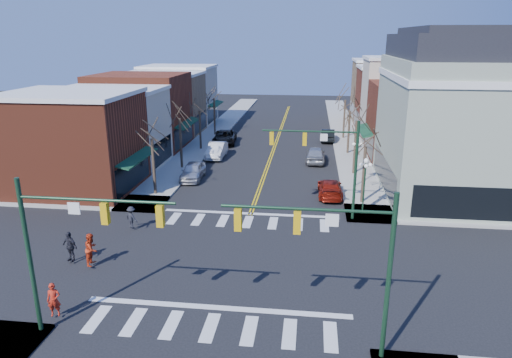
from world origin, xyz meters
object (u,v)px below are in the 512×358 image
(car_left_far, at_px, (225,137))
(car_right_near, at_px, (330,188))
(lamppost_midblock, at_px, (357,155))
(car_left_mid, at_px, (217,150))
(pedestrian_red_b, at_px, (92,249))
(pedestrian_dark_a, at_px, (70,246))
(victorian_corner, at_px, (466,114))
(pedestrian_dark_b, at_px, (131,217))
(car_right_mid, at_px, (315,154))
(car_right_far, at_px, (328,135))
(car_left_near, at_px, (193,171))
(lamppost_corner, at_px, (365,177))
(pedestrian_red_a, at_px, (54,300))

(car_left_far, height_order, car_right_near, car_left_far)
(lamppost_midblock, height_order, car_left_mid, lamppost_midblock)
(pedestrian_red_b, bearing_deg, car_left_mid, -7.75)
(car_right_near, distance_m, pedestrian_dark_a, 20.47)
(victorian_corner, height_order, car_left_far, victorian_corner)
(car_left_far, distance_m, pedestrian_dark_b, 26.56)
(lamppost_midblock, bearing_deg, car_left_mid, 148.12)
(car_right_mid, distance_m, car_right_far, 10.43)
(car_right_far, relative_size, pedestrian_dark_b, 3.01)
(victorian_corner, distance_m, car_right_mid, 15.66)
(victorian_corner, distance_m, car_right_far, 22.25)
(lamppost_midblock, xyz_separation_m, car_left_near, (-14.60, 0.67, -2.19))
(lamppost_midblock, relative_size, car_left_far, 0.76)
(car_left_mid, xyz_separation_m, pedestrian_red_b, (-2.03, -25.09, 0.29))
(lamppost_corner, xyz_separation_m, pedestrian_dark_b, (-15.80, -4.62, -2.04))
(car_left_mid, distance_m, car_right_mid, 10.66)
(car_right_near, bearing_deg, car_right_mid, -84.48)
(victorian_corner, relative_size, car_left_mid, 2.92)
(victorian_corner, bearing_deg, lamppost_midblock, 176.55)
(car_left_far, relative_size, pedestrian_red_a, 3.45)
(pedestrian_red_a, bearing_deg, car_right_far, 54.54)
(car_right_near, distance_m, car_right_mid, 10.66)
(car_left_mid, bearing_deg, lamppost_corner, -47.69)
(car_right_mid, bearing_deg, victorian_corner, 144.68)
(car_right_near, bearing_deg, pedestrian_red_b, 44.32)
(car_left_far, bearing_deg, car_left_near, -95.87)
(lamppost_corner, xyz_separation_m, pedestrian_red_b, (-16.07, -9.85, -1.87))
(car_left_far, distance_m, pedestrian_red_a, 36.76)
(victorian_corner, height_order, lamppost_corner, victorian_corner)
(lamppost_corner, xyz_separation_m, car_left_mid, (-14.04, 15.23, -2.16))
(car_left_mid, relative_size, car_left_far, 0.86)
(lamppost_midblock, distance_m, car_left_mid, 16.68)
(lamppost_corner, height_order, pedestrian_dark_a, lamppost_corner)
(car_right_mid, height_order, pedestrian_dark_b, pedestrian_dark_b)
(pedestrian_red_a, bearing_deg, car_left_near, 71.21)
(lamppost_corner, relative_size, car_right_near, 0.91)
(car_left_mid, xyz_separation_m, pedestrian_dark_a, (-3.49, -24.82, 0.24))
(car_right_mid, relative_size, pedestrian_dark_a, 2.69)
(car_right_near, height_order, pedestrian_dark_a, pedestrian_dark_a)
(pedestrian_dark_b, bearing_deg, pedestrian_dark_a, 98.26)
(car_right_near, relative_size, car_right_far, 1.03)
(car_left_mid, bearing_deg, lamppost_midblock, -32.24)
(pedestrian_red_a, distance_m, pedestrian_dark_b, 10.22)
(victorian_corner, relative_size, pedestrian_red_a, 8.64)
(lamppost_corner, relative_size, car_left_near, 0.95)
(car_right_near, relative_size, pedestrian_dark_b, 3.09)
(victorian_corner, xyz_separation_m, lamppost_corner, (-8.30, -6.00, -3.70))
(pedestrian_red_a, bearing_deg, car_left_far, 71.86)
(lamppost_midblock, height_order, pedestrian_dark_b, lamppost_midblock)
(car_left_far, relative_size, pedestrian_red_b, 3.02)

